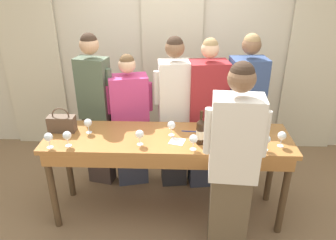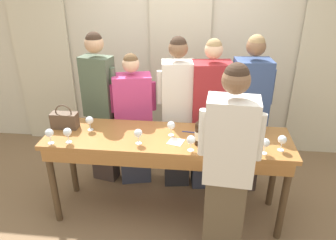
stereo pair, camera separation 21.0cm
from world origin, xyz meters
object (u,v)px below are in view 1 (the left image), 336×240
Objects in this scene: tasting_bar at (168,148)px; guest_navy_coat at (244,114)px; wine_glass_front_left at (88,123)px; handbag at (62,123)px; wine_glass_front_right at (266,140)px; wine_glass_front_mid at (282,136)px; wine_bottle at (201,131)px; wine_glass_center_left at (258,121)px; guest_striped_shirt at (206,116)px; wine_glass_back_mid at (171,126)px; guest_cream_sweater at (174,113)px; wine_glass_center_mid at (237,120)px; wine_glass_near_host at (48,137)px; wine_glass_by_bottle at (213,138)px; wine_glass_back_right at (140,135)px; host_pouring at (233,168)px; guest_olive_jacket at (96,109)px; guest_pink_top at (130,122)px; wine_glass_center_right at (67,136)px; wine_glass_back_left at (193,139)px.

guest_navy_coat is at bearing 35.01° from tasting_bar.
handbag is at bearing 175.06° from wine_glass_front_left.
wine_glass_front_mid is at bearing 24.66° from wine_glass_front_right.
wine_bottle is 0.67m from wine_glass_center_left.
wine_glass_center_left is 0.08× the size of guest_striped_shirt.
wine_glass_front_left is at bearing 178.29° from wine_glass_back_mid.
tasting_bar is 1.10m from wine_glass_front_mid.
handbag is 1.79× the size of wine_glass_back_mid.
guest_cream_sweater is at bearing 137.08° from wine_glass_front_right.
wine_glass_near_host is at bearing -166.14° from wine_glass_center_mid.
wine_glass_near_host is at bearing -178.43° from wine_glass_by_bottle.
wine_bottle reaches higher than wine_glass_back_right.
tasting_bar is 16.14× the size of wine_glass_center_left.
host_pouring is (-0.15, -0.75, -0.09)m from wine_glass_center_mid.
guest_olive_jacket is (-1.56, 0.38, -0.07)m from wine_glass_center_mid.
guest_olive_jacket is 1.00× the size of guest_navy_coat.
wine_glass_by_bottle is at bearing -10.97° from handbag.
guest_navy_coat is at bearing 23.03° from wine_glass_near_host.
handbag is 0.15× the size of guest_cream_sweater.
wine_glass_back_mid is 1.00× the size of wine_glass_by_bottle.
guest_navy_coat is (1.32, 0.00, 0.13)m from guest_pink_top.
wine_glass_near_host is (-0.84, -0.09, 0.00)m from wine_glass_back_right.
wine_bottle is 2.22× the size of wine_glass_back_mid.
wine_glass_center_left is at bearing 11.78° from wine_glass_center_right.
wine_glass_front_left is (-0.81, 0.08, 0.22)m from tasting_bar.
guest_pink_top reaches higher than wine_glass_back_right.
wine_glass_front_left is at bearing 164.28° from wine_glass_back_left.
wine_glass_back_mid is 0.55m from guest_cream_sweater.
wine_glass_front_left is at bearing 47.14° from wine_glass_near_host.
guest_olive_jacket reaches higher than guest_cream_sweater.
wine_glass_back_right is at bearing -16.63° from handbag.
wine_glass_back_left is 0.08× the size of guest_striped_shirt.
wine_glass_front_left is 1.00× the size of wine_glass_by_bottle.
handbag is 1.12m from wine_glass_back_mid.
wine_glass_center_mid is (-0.36, 0.34, 0.00)m from wine_glass_front_mid.
wine_glass_front_left and wine_glass_front_right have the same top height.
wine_glass_back_left is (-0.67, -0.41, 0.00)m from wine_glass_center_left.
guest_cream_sweater is (1.14, 0.49, -0.09)m from handbag.
host_pouring is (0.14, -1.14, 0.06)m from guest_striped_shirt.
wine_glass_front_mid is 1.00× the size of wine_glass_by_bottle.
host_pouring is at bearing -13.06° from wine_glass_center_right.
guest_pink_top is (-1.38, 0.40, -0.24)m from wine_glass_center_left.
wine_glass_center_left is 0.65m from guest_striped_shirt.
wine_glass_back_left is 0.84m from guest_cream_sweater.
tasting_bar is at bearing -125.45° from guest_striped_shirt.
guest_navy_coat reaches higher than wine_glass_center_left.
wine_glass_center_left is at bearing -25.03° from guest_cream_sweater.
host_pouring is (1.37, -0.62, -0.09)m from wine_glass_front_left.
guest_striped_shirt reaches higher than wine_glass_back_right.
guest_navy_coat is at bearing -0.00° from guest_striped_shirt.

